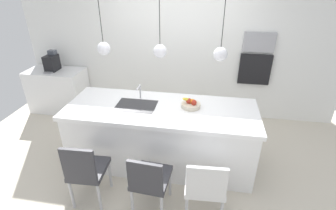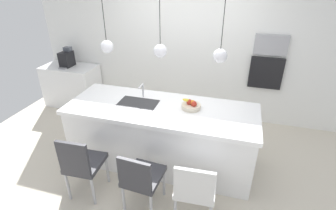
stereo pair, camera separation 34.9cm
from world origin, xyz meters
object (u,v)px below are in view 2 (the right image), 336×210
(oven, at_px, (266,73))
(chair_near, at_px, (82,163))
(coffee_machine, at_px, (67,59))
(microwave, at_px, (271,45))
(chair_far, at_px, (195,188))
(chair_middle, at_px, (141,177))
(fruit_bowl, at_px, (191,105))

(oven, xyz_separation_m, chair_near, (-2.16, -2.51, -0.50))
(coffee_machine, relative_size, chair_near, 0.42)
(oven, distance_m, chair_near, 3.35)
(microwave, xyz_separation_m, chair_far, (-0.76, -2.50, -1.01))
(oven, xyz_separation_m, chair_far, (-0.76, -2.50, -0.51))
(chair_near, xyz_separation_m, chair_middle, (0.77, 0.00, -0.03))
(chair_near, height_order, chair_middle, chair_near)
(fruit_bowl, distance_m, chair_middle, 1.17)
(microwave, height_order, chair_far, microwave)
(chair_middle, bearing_deg, microwave, 60.94)
(chair_middle, relative_size, chair_far, 0.98)
(coffee_machine, height_order, oven, oven)
(fruit_bowl, bearing_deg, coffee_machine, 156.99)
(fruit_bowl, xyz_separation_m, coffee_machine, (-2.82, 1.20, 0.05))
(fruit_bowl, height_order, oven, oven)
(fruit_bowl, height_order, chair_near, fruit_bowl)
(chair_near, distance_m, chair_far, 1.40)
(fruit_bowl, distance_m, chair_far, 1.14)
(coffee_machine, bearing_deg, chair_middle, -41.87)
(chair_far, bearing_deg, fruit_bowl, 104.94)
(microwave, height_order, oven, microwave)
(fruit_bowl, relative_size, chair_middle, 0.32)
(chair_middle, xyz_separation_m, chair_far, (0.63, 0.00, 0.01))
(coffee_machine, height_order, chair_middle, coffee_machine)
(fruit_bowl, height_order, chair_middle, fruit_bowl)
(chair_middle, distance_m, chair_far, 0.63)
(chair_near, bearing_deg, microwave, 49.23)
(fruit_bowl, bearing_deg, microwave, 55.46)
(chair_middle, bearing_deg, fruit_bowl, 70.26)
(oven, height_order, chair_middle, oven)
(chair_middle, bearing_deg, oven, 60.94)
(microwave, distance_m, oven, 0.50)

